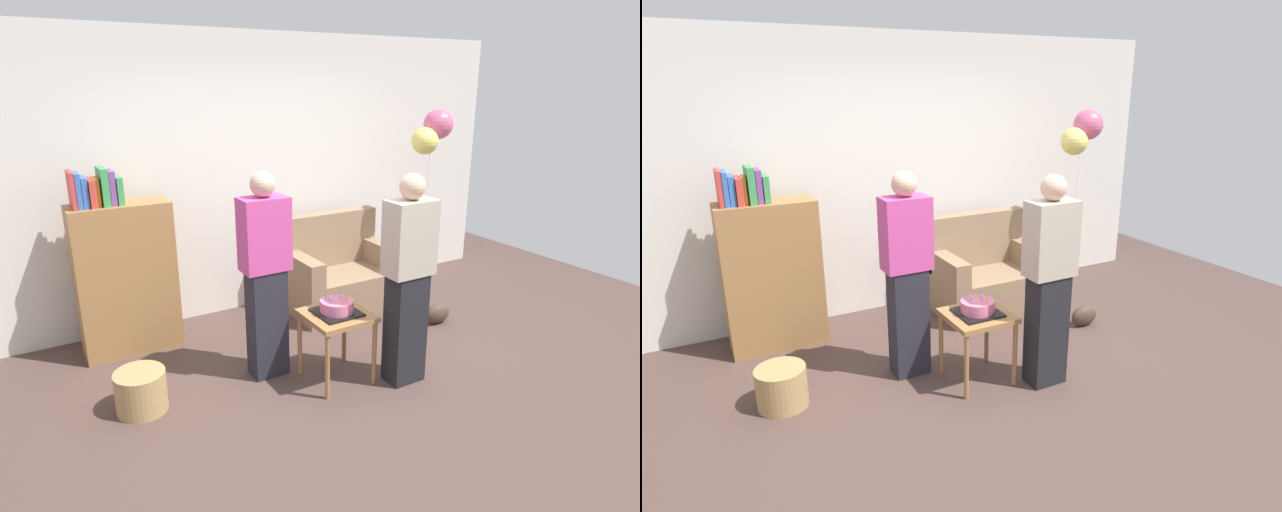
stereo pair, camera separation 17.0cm
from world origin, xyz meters
The scene contains 11 objects.
ground_plane centered at (0.00, 0.00, 0.00)m, with size 8.00×8.00×0.00m, color #4C3833.
wall_back centered at (0.00, 2.05, 1.35)m, with size 6.00×0.10×2.70m, color silver.
couch centered at (0.71, 1.50, 0.34)m, with size 1.10×0.70×0.96m.
bookshelf centered at (-1.36, 1.63, 0.69)m, with size 0.80×0.36×1.60m.
side_table centered at (-0.09, 0.28, 0.48)m, with size 0.48×0.48×0.56m.
birthday_cake centered at (-0.09, 0.28, 0.61)m, with size 0.32×0.32×0.17m.
person_blowing_candles centered at (-0.51, 0.64, 0.83)m, with size 0.36×0.22×1.63m.
person_holding_cake centered at (0.36, 0.01, 0.83)m, with size 0.36×0.22×1.63m.
wicker_basket centered at (-1.51, 0.63, 0.15)m, with size 0.36×0.36×0.30m, color #A88451.
handbag centered at (1.31, 0.65, 0.10)m, with size 0.28×0.14×0.20m, color #473328.
balloon_bunch centered at (1.69, 1.30, 1.76)m, with size 0.46×0.30×1.98m.
Camera 2 is at (-1.96, -2.97, 2.24)m, focal length 30.19 mm.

